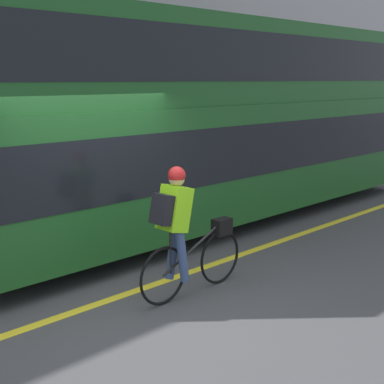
% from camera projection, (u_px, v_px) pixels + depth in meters
% --- Properties ---
extents(ground_plane, '(80.00, 80.00, 0.00)m').
position_uv_depth(ground_plane, '(136.00, 303.00, 6.55)').
color(ground_plane, '#424244').
extents(road_center_line, '(50.00, 0.14, 0.01)m').
position_uv_depth(road_center_line, '(121.00, 296.00, 6.75)').
color(road_center_line, yellow).
rests_on(road_center_line, ground_plane).
extents(bus, '(10.59, 2.60, 3.69)m').
position_uv_depth(bus, '(215.00, 114.00, 10.04)').
color(bus, black).
rests_on(bus, ground_plane).
extents(cyclist_on_bike, '(1.74, 0.32, 1.68)m').
position_uv_depth(cyclist_on_bike, '(183.00, 228.00, 6.55)').
color(cyclist_on_bike, black).
rests_on(cyclist_on_bike, ground_plane).
extents(street_sign_post, '(0.36, 0.09, 2.45)m').
position_uv_depth(street_sign_post, '(221.00, 123.00, 14.54)').
color(street_sign_post, '#59595B').
rests_on(street_sign_post, sidewalk_curb).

